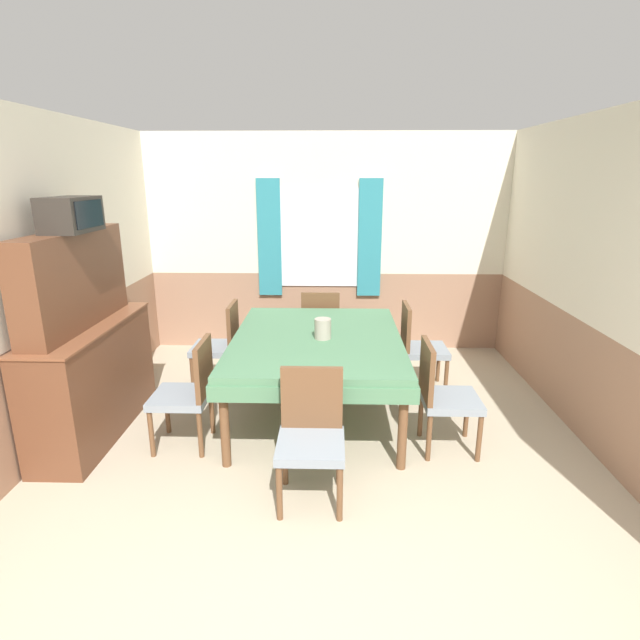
# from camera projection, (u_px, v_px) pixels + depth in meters

# --- Properties ---
(wall_back) EXTENTS (4.70, 0.10, 2.60)m
(wall_back) POSITION_uv_depth(u_px,v_px,m) (326.00, 244.00, 6.05)
(wall_back) COLOR silver
(wall_back) RESTS_ON ground_plane
(wall_left) EXTENTS (0.05, 4.70, 2.60)m
(wall_left) POSITION_uv_depth(u_px,v_px,m) (53.00, 280.00, 4.02)
(wall_left) COLOR silver
(wall_left) RESTS_ON ground_plane
(wall_right) EXTENTS (0.05, 4.70, 2.60)m
(wall_right) POSITION_uv_depth(u_px,v_px,m) (599.00, 283.00, 3.90)
(wall_right) COLOR silver
(wall_right) RESTS_ON ground_plane
(dining_table) EXTENTS (1.50, 1.96, 0.74)m
(dining_table) POSITION_uv_depth(u_px,v_px,m) (317.00, 347.00, 4.43)
(dining_table) COLOR #4C7A56
(dining_table) RESTS_ON ground_plane
(chair_left_near) EXTENTS (0.44, 0.44, 0.89)m
(chair_left_near) POSITION_uv_depth(u_px,v_px,m) (189.00, 390.00, 3.94)
(chair_left_near) COLOR brown
(chair_left_near) RESTS_ON ground_plane
(chair_right_near) EXTENTS (0.44, 0.44, 0.89)m
(chair_right_near) POSITION_uv_depth(u_px,v_px,m) (442.00, 393.00, 3.89)
(chair_right_near) COLOR brown
(chair_right_near) RESTS_ON ground_plane
(chair_right_far) EXTENTS (0.44, 0.44, 0.89)m
(chair_right_far) POSITION_uv_depth(u_px,v_px,m) (418.00, 344.00, 5.01)
(chair_right_far) COLOR brown
(chair_right_far) RESTS_ON ground_plane
(chair_head_near) EXTENTS (0.44, 0.44, 0.89)m
(chair_head_near) POSITION_uv_depth(u_px,v_px,m) (311.00, 432.00, 3.30)
(chair_head_near) COLOR brown
(chair_head_near) RESTS_ON ground_plane
(chair_head_window) EXTENTS (0.44, 0.44, 0.89)m
(chair_head_window) POSITION_uv_depth(u_px,v_px,m) (321.00, 325.00, 5.65)
(chair_head_window) COLOR brown
(chair_head_window) RESTS_ON ground_plane
(chair_left_far) EXTENTS (0.44, 0.44, 0.89)m
(chair_left_far) POSITION_uv_depth(u_px,v_px,m) (221.00, 343.00, 5.06)
(chair_left_far) COLOR brown
(chair_left_far) RESTS_ON ground_plane
(sideboard) EXTENTS (0.46, 1.54, 1.70)m
(sideboard) POSITION_uv_depth(u_px,v_px,m) (88.00, 352.00, 4.09)
(sideboard) COLOR brown
(sideboard) RESTS_ON ground_plane
(tv) EXTENTS (0.29, 0.51, 0.26)m
(tv) POSITION_uv_depth(u_px,v_px,m) (71.00, 215.00, 3.73)
(tv) COLOR #2D2823
(tv) RESTS_ON sideboard
(vase) EXTENTS (0.14, 0.14, 0.18)m
(vase) POSITION_uv_depth(u_px,v_px,m) (323.00, 329.00, 4.32)
(vase) COLOR #A39989
(vase) RESTS_ON dining_table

